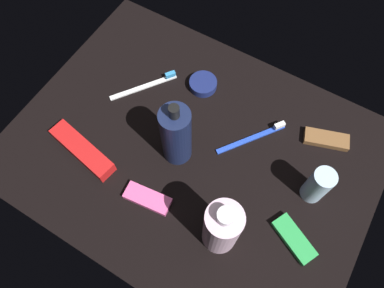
# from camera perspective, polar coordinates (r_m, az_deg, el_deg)

# --- Properties ---
(ground_plane) EXTENTS (0.84, 0.64, 0.01)m
(ground_plane) POSITION_cam_1_polar(r_m,az_deg,el_deg) (0.85, -0.00, -1.05)
(ground_plane) COLOR black
(lotion_bottle) EXTENTS (0.07, 0.07, 0.20)m
(lotion_bottle) POSITION_cam_1_polar(r_m,az_deg,el_deg) (0.76, -2.55, 1.42)
(lotion_bottle) COLOR #151E40
(lotion_bottle) RESTS_ON ground_plane
(bodywash_bottle) EXTENTS (0.07, 0.07, 0.18)m
(bodywash_bottle) POSITION_cam_1_polar(r_m,az_deg,el_deg) (0.70, 4.76, -13.19)
(bodywash_bottle) COLOR silver
(bodywash_bottle) RESTS_ON ground_plane
(deodorant_stick) EXTENTS (0.05, 0.05, 0.11)m
(deodorant_stick) POSITION_cam_1_polar(r_m,az_deg,el_deg) (0.80, 19.43, -6.23)
(deodorant_stick) COLOR silver
(deodorant_stick) RESTS_ON ground_plane
(toothbrush_blue) EXTENTS (0.12, 0.15, 0.02)m
(toothbrush_blue) POSITION_cam_1_polar(r_m,az_deg,el_deg) (0.87, 10.06, 1.22)
(toothbrush_blue) COLOR blue
(toothbrush_blue) RESTS_ON ground_plane
(toothbrush_white) EXTENTS (0.12, 0.15, 0.02)m
(toothbrush_white) POSITION_cam_1_polar(r_m,az_deg,el_deg) (0.94, -7.11, 9.38)
(toothbrush_white) COLOR white
(toothbrush_white) RESTS_ON ground_plane
(toothpaste_box_red) EXTENTS (0.18, 0.07, 0.03)m
(toothpaste_box_red) POSITION_cam_1_polar(r_m,az_deg,el_deg) (0.86, -17.08, -0.93)
(toothpaste_box_red) COLOR red
(toothpaste_box_red) RESTS_ON ground_plane
(snack_bar_brown) EXTENTS (0.11, 0.07, 0.01)m
(snack_bar_brown) POSITION_cam_1_polar(r_m,az_deg,el_deg) (0.91, 20.63, 0.74)
(snack_bar_brown) COLOR brown
(snack_bar_brown) RESTS_ON ground_plane
(snack_bar_green) EXTENTS (0.11, 0.08, 0.01)m
(snack_bar_green) POSITION_cam_1_polar(r_m,az_deg,el_deg) (0.80, 15.96, -14.34)
(snack_bar_green) COLOR green
(snack_bar_green) RESTS_ON ground_plane
(snack_bar_pink) EXTENTS (0.11, 0.05, 0.01)m
(snack_bar_pink) POSITION_cam_1_polar(r_m,az_deg,el_deg) (0.80, -7.09, -8.59)
(snack_bar_pink) COLOR #E55999
(snack_bar_pink) RESTS_ON ground_plane
(cream_tin_left) EXTENTS (0.07, 0.07, 0.02)m
(cream_tin_left) POSITION_cam_1_polar(r_m,az_deg,el_deg) (0.92, 1.77, 9.53)
(cream_tin_left) COLOR navy
(cream_tin_left) RESTS_ON ground_plane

